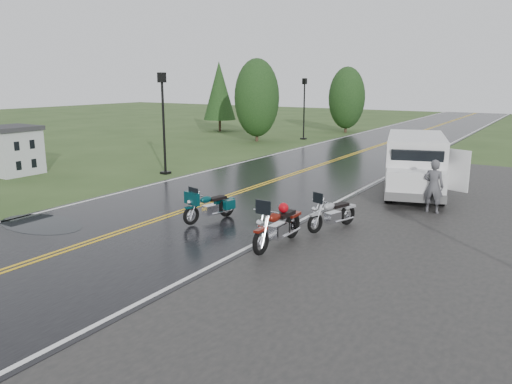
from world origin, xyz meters
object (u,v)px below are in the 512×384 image
Objects in this scene: motorcycle_silver at (315,216)px; lamp_post_far_left at (304,109)px; person_at_van at (433,187)px; lamp_post_near_left at (164,124)px; motorcycle_red at (261,231)px; motorcycle_teal at (191,208)px; van_white at (390,172)px; house_left at (7,101)px.

lamp_post_far_left is at bearing 135.06° from motorcycle_silver.
person_at_van is 20.67m from lamp_post_far_left.
lamp_post_near_left reaches higher than lamp_post_far_left.
motorcycle_red is 3.30m from motorcycle_teal.
lamp_post_far_left is (-11.21, 15.54, 1.08)m from van_white.
house_left is at bearing 167.33° from motorcycle_red.
lamp_post_far_left reaches higher than person_at_van.
lamp_post_far_left reaches higher than motorcycle_silver.
house_left is 4.93× the size of person_at_van.
house_left reaches higher than motorcycle_red.
lamp_post_near_left is (-9.53, 7.08, 1.64)m from motorcycle_red.
van_white is 19.20m from lamp_post_far_left.
person_at_van is (5.65, 5.34, 0.31)m from motorcycle_teal.
motorcycle_teal is 0.34× the size of van_white.
house_left is 1.86× the size of lamp_post_near_left.
motorcycle_silver is at bearing -112.91° from van_white.
van_white reaches higher than motorcycle_red.
lamp_post_near_left is 1.05× the size of lamp_post_far_left.
motorcycle_teal is at bearing -71.52° from lamp_post_far_left.
motorcycle_red is at bearing -12.25° from house_left.
house_left is 1.96× the size of lamp_post_far_left.
motorcycle_red is 1.18× the size of motorcycle_silver.
lamp_post_far_left is (-12.84, 16.15, 1.32)m from person_at_van.
motorcycle_silver is at bearing 61.47° from person_at_van.
person_at_van reaches higher than motorcycle_teal.
person_at_van is (2.55, 6.46, 0.20)m from motorcycle_red.
house_left reaches higher than lamp_post_far_left.
van_white is 1.23× the size of lamp_post_near_left.
lamp_post_far_left is (-7.18, 21.49, 1.63)m from motorcycle_teal.
motorcycle_teal is at bearing 159.66° from motorcycle_red.
person_at_van reaches higher than motorcycle_red.
lamp_post_near_left is (-10.45, 0.01, 1.19)m from van_white.
motorcycle_teal is at bearing -140.10° from van_white.
van_white is at bearing 12.85° from house_left.
motorcycle_teal is 0.41× the size of lamp_post_near_left.
lamp_post_near_left is at bearing 163.98° from van_white.
lamp_post_near_left reaches higher than motorcycle_teal.
lamp_post_near_left is (-12.08, 0.62, 1.44)m from person_at_van.
lamp_post_near_left is (-9.87, 4.76, 1.74)m from motorcycle_silver.
motorcycle_teal is 8.93m from lamp_post_near_left.
lamp_post_near_left is (5.89, 3.74, -0.99)m from house_left.
motorcycle_silver reaches higher than motorcycle_teal.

